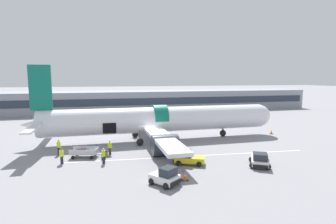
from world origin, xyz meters
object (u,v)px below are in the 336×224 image
baggage_tug_lead (260,160)px  ground_crew_driver (62,156)px  ground_crew_loader_a (104,156)px  airplane (156,120)px  baggage_tug_mid (166,177)px  suitcase_on_tarmac_spare (106,154)px  ground_crew_supervisor (59,147)px  ground_crew_loader_b (110,147)px  suitcase_on_tarmac_upright (104,157)px  baggage_tug_rear (188,158)px  baggage_cart_loading (85,153)px

baggage_tug_lead → ground_crew_driver: size_ratio=2.04×
ground_crew_loader_a → baggage_tug_lead: bearing=-17.2°
airplane → baggage_tug_mid: airplane is taller
airplane → suitcase_on_tarmac_spare: size_ratio=54.63×
ground_crew_supervisor → ground_crew_loader_b: bearing=-14.4°
ground_crew_supervisor → ground_crew_loader_a: bearing=-42.8°
ground_crew_driver → suitcase_on_tarmac_upright: 4.29m
baggage_tug_mid → airplane: bearing=80.8°
baggage_tug_rear → suitcase_on_tarmac_spare: 9.44m
ground_crew_loader_b → suitcase_on_tarmac_upright: ground_crew_loader_b is taller
baggage_tug_lead → suitcase_on_tarmac_spare: baggage_tug_lead is taller
airplane → ground_crew_supervisor: (-12.52, -4.20, -1.94)m
suitcase_on_tarmac_spare → baggage_tug_rear: bearing=-30.0°
baggage_tug_lead → baggage_tug_rear: size_ratio=0.99×
baggage_tug_mid → ground_crew_loader_a: ground_crew_loader_a is taller
baggage_cart_loading → ground_crew_loader_a: (2.04, -2.85, 0.35)m
baggage_tug_mid → suitcase_on_tarmac_spare: 10.34m
baggage_tug_lead → baggage_tug_mid: size_ratio=1.20×
baggage_tug_rear → ground_crew_loader_a: (-8.47, 2.34, 0.22)m
baggage_tug_mid → suitcase_on_tarmac_upright: baggage_tug_mid is taller
airplane → ground_crew_loader_b: airplane is taller
baggage_cart_loading → ground_crew_driver: (-2.19, -1.81, 0.37)m
ground_crew_driver → airplane: bearing=33.7°
baggage_cart_loading → ground_crew_driver: bearing=-140.4°
baggage_cart_loading → ground_crew_loader_a: size_ratio=2.39×
ground_crew_loader_a → suitcase_on_tarmac_spare: ground_crew_loader_a is taller
suitcase_on_tarmac_upright → ground_crew_driver: bearing=-174.4°
baggage_tug_lead → suitcase_on_tarmac_spare: 16.63m
suitcase_on_tarmac_spare → ground_crew_supervisor: bearing=156.9°
baggage_tug_rear → ground_crew_driver: ground_crew_driver is taller
baggage_tug_rear → baggage_tug_mid: bearing=-127.9°
baggage_tug_mid → ground_crew_loader_a: (-4.97, 6.84, 0.21)m
airplane → baggage_cart_loading: bearing=-147.8°
baggage_tug_lead → baggage_cart_loading: 18.95m
baggage_cart_loading → ground_crew_loader_a: 3.52m
airplane → baggage_tug_mid: size_ratio=12.76×
suitcase_on_tarmac_upright → ground_crew_loader_a: bearing=-89.9°
ground_crew_loader_a → ground_crew_supervisor: (-5.01, 4.65, 0.10)m
baggage_tug_lead → suitcase_on_tarmac_upright: (-15.33, 6.20, -0.33)m
suitcase_on_tarmac_spare → baggage_tug_lead: bearing=-25.4°
baggage_tug_mid → ground_crew_loader_a: 8.46m
airplane → baggage_tug_rear: bearing=-85.1°
airplane → baggage_tug_lead: 15.85m
suitcase_on_tarmac_upright → suitcase_on_tarmac_spare: size_ratio=1.08×
ground_crew_supervisor → baggage_tug_lead: bearing=-24.8°
suitcase_on_tarmac_upright → baggage_tug_lead: bearing=-22.0°
baggage_cart_loading → ground_crew_driver: 2.86m
baggage_tug_rear → baggage_cart_loading: (-10.51, 5.18, -0.13)m
baggage_tug_rear → ground_crew_driver: size_ratio=2.06×
baggage_tug_rear → suitcase_on_tarmac_spare: baggage_tug_rear is taller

